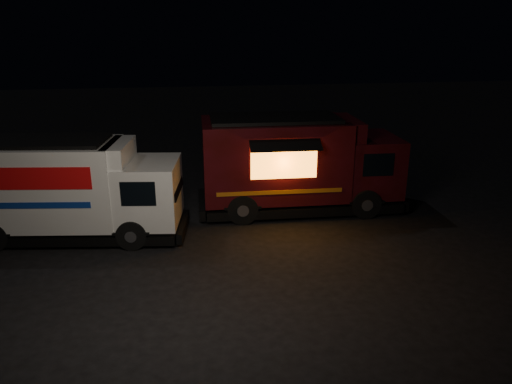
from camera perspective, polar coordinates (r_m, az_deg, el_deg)
name	(u,v)px	position (r m, az deg, el deg)	size (l,w,h in m)	color
ground	(205,257)	(14.62, -5.89, -7.34)	(80.00, 80.00, 0.00)	black
white_truck	(72,189)	(16.36, -20.28, 0.35)	(6.89, 2.35, 3.12)	silver
red_truck	(301,163)	(17.70, 5.14, 3.27)	(7.26, 2.67, 3.38)	#3A0A11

